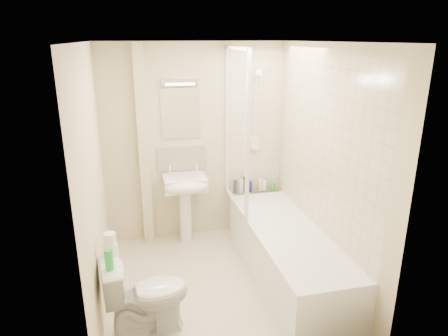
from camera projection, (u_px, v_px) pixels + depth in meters
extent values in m
plane|color=beige|center=(218.00, 287.00, 4.09)|extent=(2.50, 2.50, 0.00)
cube|color=beige|center=(195.00, 144.00, 4.87)|extent=(2.20, 0.02, 2.40)
cube|color=beige|center=(94.00, 187.00, 3.47)|extent=(0.02, 2.50, 2.40)
cube|color=beige|center=(325.00, 168.00, 3.96)|extent=(0.02, 2.50, 2.40)
cube|color=white|center=(216.00, 42.00, 3.34)|extent=(2.20, 2.50, 0.02)
cube|color=beige|center=(254.00, 123.00, 4.96)|extent=(0.70, 0.01, 1.75)
cube|color=beige|center=(325.00, 146.00, 3.90)|extent=(0.01, 2.10, 1.75)
cube|color=beige|center=(144.00, 148.00, 4.68)|extent=(0.12, 0.12, 2.40)
cube|color=beige|center=(182.00, 158.00, 4.88)|extent=(0.60, 0.02, 0.30)
cube|color=white|center=(180.00, 114.00, 4.71)|extent=(0.46, 0.01, 0.60)
cube|color=silver|center=(180.00, 82.00, 4.57)|extent=(0.42, 0.07, 0.07)
cube|color=white|center=(287.00, 254.00, 4.18)|extent=(0.70, 2.10, 0.55)
cube|color=white|center=(288.00, 235.00, 4.11)|extent=(0.56, 1.96, 0.05)
cube|color=white|center=(236.00, 130.00, 4.47)|extent=(0.01, 0.90, 1.80)
cube|color=white|center=(227.00, 122.00, 4.86)|extent=(0.04, 0.04, 1.80)
cube|color=white|center=(248.00, 140.00, 4.05)|extent=(0.04, 0.04, 1.80)
cube|color=white|center=(237.00, 48.00, 4.19)|extent=(0.04, 0.90, 0.04)
cube|color=white|center=(236.00, 202.00, 4.74)|extent=(0.04, 0.90, 0.03)
cylinder|color=white|center=(255.00, 113.00, 4.90)|extent=(0.02, 0.02, 0.90)
cylinder|color=white|center=(254.00, 149.00, 5.04)|extent=(0.05, 0.05, 0.02)
cylinder|color=white|center=(256.00, 76.00, 4.76)|extent=(0.05, 0.05, 0.02)
cylinder|color=white|center=(258.00, 74.00, 4.69)|extent=(0.08, 0.11, 0.11)
cube|color=white|center=(254.00, 143.00, 5.01)|extent=(0.10, 0.05, 0.14)
cylinder|color=white|center=(254.00, 110.00, 4.85)|extent=(0.01, 0.13, 0.84)
cylinder|color=white|center=(186.00, 215.00, 4.95)|extent=(0.15, 0.15, 0.68)
cube|color=white|center=(185.00, 183.00, 4.78)|extent=(0.51, 0.39, 0.16)
ellipsoid|color=white|center=(187.00, 188.00, 4.62)|extent=(0.51, 0.21, 0.16)
cube|color=silver|center=(185.00, 178.00, 4.76)|extent=(0.35, 0.25, 0.04)
cylinder|color=white|center=(170.00, 171.00, 4.81)|extent=(0.03, 0.03, 0.10)
cylinder|color=white|center=(197.00, 169.00, 4.88)|extent=(0.03, 0.03, 0.10)
sphere|color=white|center=(169.00, 167.00, 4.79)|extent=(0.04, 0.04, 0.04)
sphere|color=white|center=(197.00, 165.00, 4.86)|extent=(0.04, 0.04, 0.04)
cylinder|color=black|center=(235.00, 186.00, 5.07)|extent=(0.05, 0.05, 0.17)
cylinder|color=silver|center=(241.00, 186.00, 5.09)|extent=(0.06, 0.06, 0.17)
cylinder|color=black|center=(245.00, 184.00, 5.10)|extent=(0.05, 0.05, 0.20)
cylinder|color=navy|center=(250.00, 186.00, 5.12)|extent=(0.06, 0.06, 0.13)
cylinder|color=beige|center=(260.00, 185.00, 5.15)|extent=(0.05, 0.05, 0.15)
cylinder|color=white|center=(264.00, 185.00, 5.16)|extent=(0.05, 0.05, 0.13)
cylinder|color=green|center=(273.00, 186.00, 5.20)|extent=(0.06, 0.06, 0.09)
imported|color=white|center=(147.00, 294.00, 3.39)|extent=(0.58, 0.81, 0.72)
cylinder|color=white|center=(111.00, 249.00, 3.30)|extent=(0.12, 0.12, 0.10)
cylinder|color=white|center=(110.00, 239.00, 3.26)|extent=(0.10, 0.10, 0.10)
cylinder|color=green|center=(109.00, 260.00, 3.07)|extent=(0.07, 0.07, 0.17)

